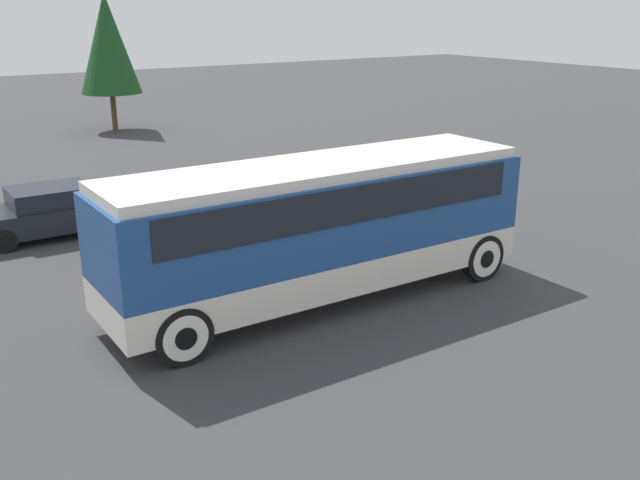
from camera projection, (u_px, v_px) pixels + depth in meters
name	position (u px, v px, depth m)	size (l,w,h in m)	color
ground_plane	(320.00, 300.00, 16.06)	(120.00, 120.00, 0.00)	#38383A
tour_bus	(324.00, 218.00, 15.51)	(9.71, 2.57, 3.15)	silver
parked_car_near	(232.00, 187.00, 23.31)	(4.61, 1.90, 1.28)	navy
parked_car_mid	(56.00, 211.00, 20.37)	(4.17, 1.91, 1.44)	black
parked_car_far	(327.00, 193.00, 22.36)	(4.15, 1.97, 1.40)	#BCBCC1
tree_left	(108.00, 43.00, 36.19)	(3.08, 3.08, 6.94)	brown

